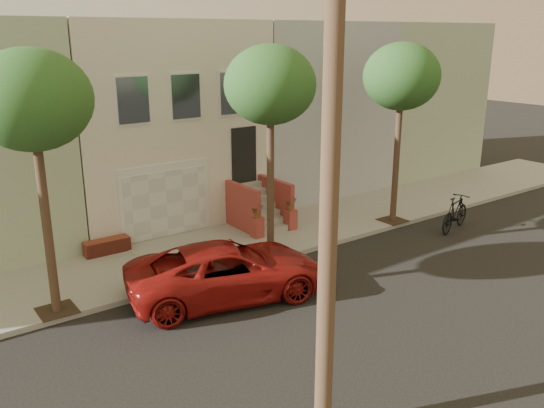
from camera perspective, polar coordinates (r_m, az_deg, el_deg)
ground at (r=14.49m, az=5.78°, el=-10.96°), size 90.00×90.00×0.00m
sidewalk at (r=18.41m, az=-5.34°, el=-4.46°), size 40.00×3.70×0.15m
house_row at (r=22.62m, az=-13.27°, el=8.52°), size 33.10×11.70×7.00m
tree_left at (r=13.83m, az=-22.91°, el=9.40°), size 2.70×2.57×6.30m
tree_mid at (r=16.56m, az=-0.17°, el=11.71°), size 2.70×2.57×6.30m
tree_right at (r=20.26m, az=12.85°, el=12.23°), size 2.70×2.57×6.30m
pickup_truck at (r=15.07m, az=-4.47°, el=-6.69°), size 5.68×3.59×1.46m
motorcycle at (r=21.04m, az=17.86°, el=-0.87°), size 2.19×1.13×1.27m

